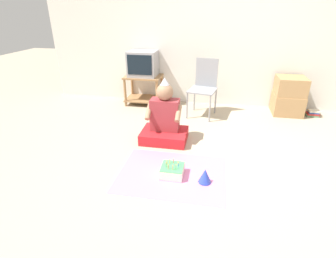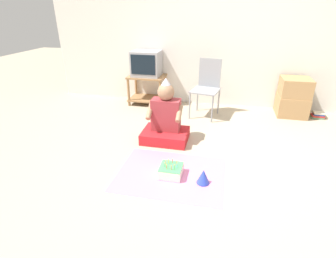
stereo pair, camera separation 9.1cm
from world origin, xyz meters
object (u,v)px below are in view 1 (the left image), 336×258
at_px(tv, 143,64).
at_px(party_hat_blue, 205,176).
at_px(book_pile, 313,113).
at_px(birthday_cake, 172,171).
at_px(cardboard_box_stack, 289,96).
at_px(person_seated, 165,121).
at_px(folding_chair, 204,84).

relative_size(tv, party_hat_blue, 3.16).
height_order(book_pile, birthday_cake, birthday_cake).
xyz_separation_m(cardboard_box_stack, book_pile, (0.41, -0.06, -0.25)).
bearing_deg(tv, book_pile, -1.92).
height_order(person_seated, birthday_cake, person_seated).
height_order(cardboard_box_stack, party_hat_blue, cardboard_box_stack).
bearing_deg(cardboard_box_stack, birthday_cake, -126.35).
xyz_separation_m(cardboard_box_stack, birthday_cake, (-1.57, -2.13, -0.24)).
bearing_deg(folding_chair, book_pile, 7.24).
distance_m(tv, party_hat_blue, 2.63).
bearing_deg(tv, person_seated, -64.28).
bearing_deg(folding_chair, person_seated, -112.72).
xyz_separation_m(tv, party_hat_blue, (1.25, -2.22, -0.65)).
bearing_deg(party_hat_blue, birthday_cake, 170.17).
relative_size(folding_chair, cardboard_box_stack, 1.46).
xyz_separation_m(book_pile, birthday_cake, (-1.97, -2.07, 0.01)).
height_order(folding_chair, party_hat_blue, folding_chair).
height_order(cardboard_box_stack, book_pile, cardboard_box_stack).
bearing_deg(cardboard_box_stack, person_seated, -143.68).
bearing_deg(birthday_cake, tv, 112.61).
xyz_separation_m(tv, person_seated, (0.66, -1.37, -0.46)).
xyz_separation_m(person_seated, birthday_cake, (0.24, -0.80, -0.21)).
bearing_deg(cardboard_box_stack, folding_chair, -168.20).
distance_m(book_pile, birthday_cake, 2.86).
xyz_separation_m(book_pile, person_seated, (-2.22, -1.27, 0.22)).
bearing_deg(tv, folding_chair, -16.41).
bearing_deg(birthday_cake, folding_chair, 83.99).
xyz_separation_m(cardboard_box_stack, person_seated, (-1.81, -1.33, -0.03)).
relative_size(folding_chair, book_pile, 4.65).
distance_m(cardboard_box_stack, birthday_cake, 2.65).
xyz_separation_m(tv, birthday_cake, (0.90, -2.16, -0.67)).
height_order(tv, birthday_cake, tv).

